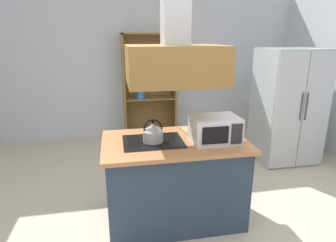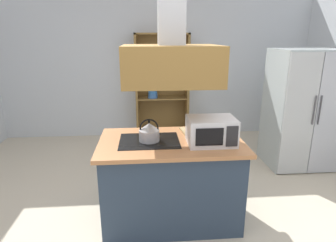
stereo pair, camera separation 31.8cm
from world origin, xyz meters
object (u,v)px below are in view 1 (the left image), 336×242
at_px(refrigerator, 288,106).
at_px(microwave, 215,129).
at_px(dish_cabinet, 149,93).
at_px(kettle, 153,132).
at_px(cutting_board, 197,129).

distance_m(refrigerator, microwave, 2.14).
bearing_deg(dish_cabinet, microwave, -83.49).
xyz_separation_m(refrigerator, kettle, (-2.27, -1.21, 0.12)).
height_order(dish_cabinet, microwave, dish_cabinet).
relative_size(dish_cabinet, cutting_board, 5.80).
relative_size(kettle, cutting_board, 0.67).
height_order(refrigerator, dish_cabinet, dish_cabinet).
bearing_deg(kettle, refrigerator, 28.06).
distance_m(cutting_board, microwave, 0.41).
xyz_separation_m(dish_cabinet, kettle, (-0.29, -2.63, 0.12)).
distance_m(refrigerator, dish_cabinet, 2.44).
distance_m(dish_cabinet, kettle, 2.65).
distance_m(dish_cabinet, microwave, 2.77).
xyz_separation_m(refrigerator, dish_cabinet, (-1.98, 1.42, 0.01)).
distance_m(refrigerator, cutting_board, 1.98).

